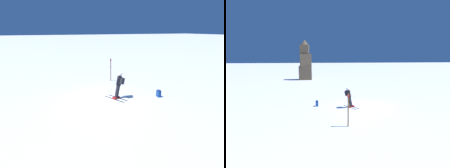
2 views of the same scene
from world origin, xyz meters
The scene contains 5 objects.
ground_plane centered at (0.00, 0.00, 0.00)m, with size 300.00×300.00×0.00m, color white.
skier centered at (-1.20, -0.10, 1.01)m, with size 1.45×1.75×1.84m.
rock_pillar centered at (-5.26, 21.01, 3.28)m, with size 2.49×2.19×7.84m.
spare_backpack centered at (-3.91, 0.80, 0.24)m, with size 0.23×0.31×0.50m.
trail_marker centered at (-2.18, -4.23, 1.15)m, with size 0.13×0.13×2.11m.
Camera 2 is at (-4.51, -14.45, 4.23)m, focal length 28.00 mm.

